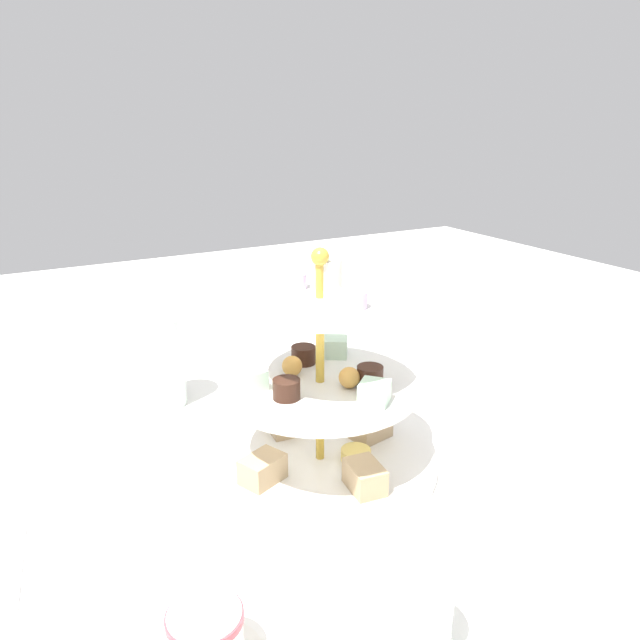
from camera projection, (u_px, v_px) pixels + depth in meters
ground_plane at (320, 465)px, 0.74m from camera, size 2.40×2.40×0.00m
tiered_serving_stand at (320, 403)px, 0.71m from camera, size 0.28×0.28×0.27m
water_glass_tall_right at (160, 362)px, 0.88m from camera, size 0.07×0.07×0.13m
water_glass_short_left at (410, 615)px, 0.47m from camera, size 0.06×0.06×0.08m
butter_knife_left at (407, 366)px, 1.02m from camera, size 0.08×0.16×0.00m
butter_knife_right at (17, 548)px, 0.60m from camera, size 0.04×0.17×0.00m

